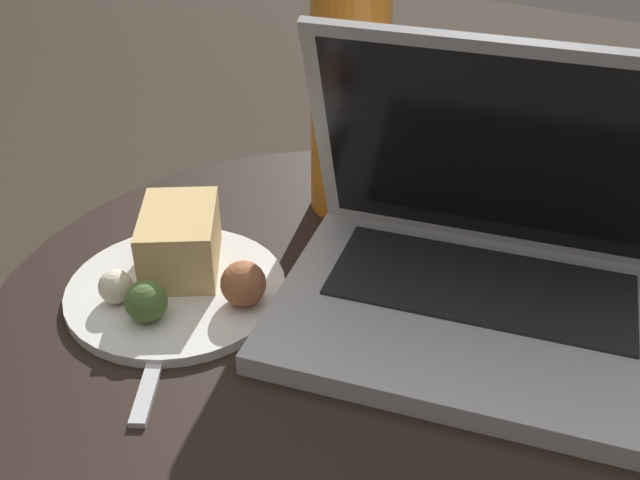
{
  "coord_description": "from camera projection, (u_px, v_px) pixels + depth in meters",
  "views": [
    {
      "loc": [
        0.24,
        -0.43,
        0.96
      ],
      "look_at": [
        -0.02,
        -0.01,
        0.64
      ],
      "focal_mm": 42.0,
      "sensor_mm": 36.0,
      "label": 1
    }
  ],
  "objects": [
    {
      "name": "laptop",
      "position": [
        483.0,
        263.0,
        0.6
      ],
      "size": [
        0.36,
        0.29,
        0.23
      ],
      "color": "#B2B2B7",
      "rests_on": "table"
    },
    {
      "name": "table",
      "position": [
        341.0,
        460.0,
        0.73
      ],
      "size": [
        0.6,
        0.6,
        0.57
      ],
      "color": "#9E9EA3",
      "rests_on": "ground_plane"
    },
    {
      "name": "snack_plate",
      "position": [
        179.0,
        269.0,
        0.64
      ],
      "size": [
        0.19,
        0.19,
        0.06
      ],
      "color": "silver",
      "rests_on": "table"
    },
    {
      "name": "beer_glass",
      "position": [
        350.0,
        84.0,
        0.7
      ],
      "size": [
        0.08,
        0.08,
        0.26
      ],
      "color": "#C6701E",
      "rests_on": "table"
    },
    {
      "name": "fork",
      "position": [
        166.0,
        329.0,
        0.6
      ],
      "size": [
        0.11,
        0.16,
        0.0
      ],
      "color": "silver",
      "rests_on": "table"
    }
  ]
}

